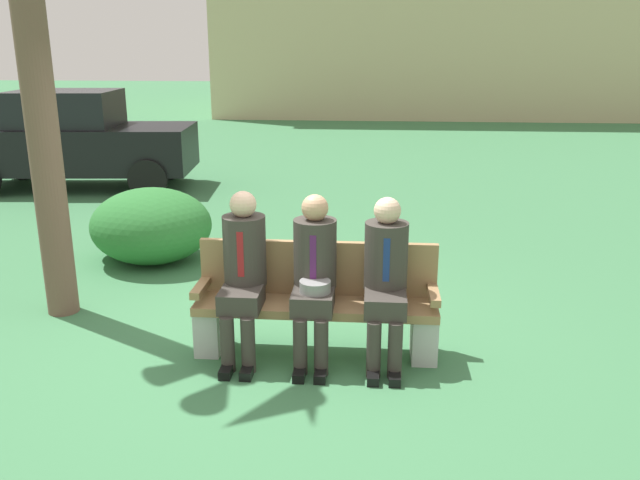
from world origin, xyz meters
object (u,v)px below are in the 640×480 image
seated_man_middle (314,271)px  shrub_near_bench (133,234)px  seated_man_right (386,273)px  parked_car_near (75,140)px  shrub_mid_lawn (151,226)px  seated_man_left (243,267)px  park_bench (317,302)px

seated_man_middle → shrub_near_bench: (-2.38, 2.44, -0.45)m
seated_man_right → parked_car_near: (-5.26, 6.15, 0.10)m
shrub_mid_lawn → seated_man_right: bearing=-40.7°
seated_man_left → seated_man_middle: 0.56m
shrub_mid_lawn → parked_car_near: (-2.62, 3.88, 0.41)m
parked_car_near → shrub_mid_lawn: bearing=-56.0°
park_bench → shrub_near_bench: park_bench is taller
park_bench → seated_man_left: 0.67m
park_bench → seated_man_right: bearing=-12.7°
seated_man_right → shrub_near_bench: (-2.94, 2.43, -0.45)m
parked_car_near → park_bench: bearing=-52.0°
seated_man_left → shrub_near_bench: size_ratio=1.48×
park_bench → shrub_mid_lawn: 3.00m
seated_man_right → parked_car_near: size_ratio=0.33×
seated_man_middle → shrub_mid_lawn: seated_man_middle is taller
seated_man_right → seated_man_middle: bearing=-179.5°
seated_man_left → parked_car_near: size_ratio=0.33×
seated_man_left → shrub_mid_lawn: seated_man_left is taller
seated_man_right → shrub_near_bench: 3.84m
park_bench → seated_man_middle: seated_man_middle is taller
parked_car_near → seated_man_right: bearing=-49.4°
seated_man_right → shrub_near_bench: size_ratio=1.45×
park_bench → parked_car_near: (-4.71, 6.02, 0.41)m
park_bench → seated_man_middle: bearing=-93.1°
seated_man_left → shrub_mid_lawn: 2.75m
seated_man_left → seated_man_right: bearing=-0.1°
shrub_mid_lawn → parked_car_near: bearing=124.0°
seated_man_right → shrub_mid_lawn: seated_man_right is taller
shrub_near_bench → shrub_mid_lawn: (0.29, -0.16, 0.15)m
seated_man_right → shrub_near_bench: seated_man_right is taller
shrub_mid_lawn → seated_man_left: bearing=-56.1°
seated_man_middle → shrub_mid_lawn: 3.10m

